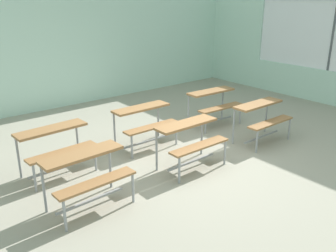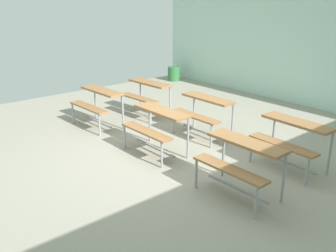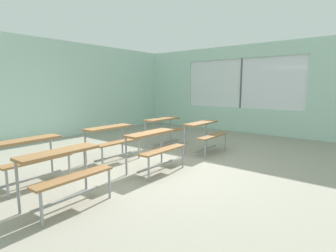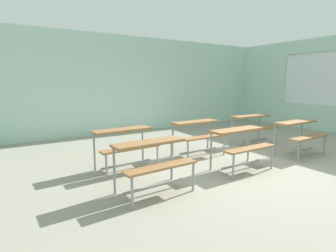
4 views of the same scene
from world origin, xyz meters
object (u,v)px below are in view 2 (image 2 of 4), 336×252
Objects in this scene: desk_bench_r0c2 at (241,156)px; desk_bench_r1c2 at (292,134)px; desk_bench_r0c0 at (98,99)px; desk_bench_r1c1 at (203,108)px; desk_bench_r1c0 at (146,91)px; desk_bench_r0c1 at (156,121)px; trash_bin at (174,74)px.

desk_bench_r0c2 is 1.22m from desk_bench_r1c2.
desk_bench_r0c0 and desk_bench_r0c2 have the same top height.
desk_bench_r1c1 is 0.98× the size of desk_bench_r1c2.
desk_bench_r1c0 is 3.55m from desk_bench_r1c2.
desk_bench_r1c1 is at bearing 92.68° from desk_bench_r0c1.
desk_bench_r0c1 and desk_bench_r1c2 have the same top height.
desk_bench_r1c0 is at bearing 84.44° from desk_bench_r0c0.
desk_bench_r0c2 is at bearing -34.09° from trash_bin.
desk_bench_r0c1 is at bearing -87.11° from desk_bench_r1c1.
desk_bench_r0c0 is 3.64m from desk_bench_r0c2.
desk_bench_r1c2 is (3.55, 0.06, 0.00)m from desk_bench_r1c0.
desk_bench_r0c1 is 0.98× the size of desk_bench_r1c0.
desk_bench_r0c0 is at bearing -60.54° from trash_bin.
desk_bench_r1c1 and desk_bench_r1c2 have the same top height.
desk_bench_r0c0 is at bearing -158.68° from desk_bench_r1c2.
desk_bench_r0c1 is at bearing -35.37° from desk_bench_r1c0.
desk_bench_r1c1 is at bearing -176.58° from desk_bench_r1c2.
desk_bench_r1c2 is (3.61, 1.23, 0.00)m from desk_bench_r0c0.
desk_bench_r1c1 is 1.83m from desk_bench_r1c2.
desk_bench_r0c0 is 1.00× the size of desk_bench_r1c2.
desk_bench_r1c0 is (-1.78, 1.13, 0.00)m from desk_bench_r0c1.
desk_bench_r0c2 is at bearing -20.93° from desk_bench_r1c0.
desk_bench_r0c1 is at bearing -1.36° from desk_bench_r0c0.
trash_bin is at bearing 157.32° from desk_bench_r1c2.
desk_bench_r1c2 is at bearing 33.65° from desk_bench_r0c1.
desk_bench_r0c2 is 3.75m from desk_bench_r1c0.
desk_bench_r0c2 and desk_bench_r1c2 have the same top height.
desk_bench_r1c2 is at bearing 0.65° from desk_bench_r1c1.
desk_bench_r0c1 and desk_bench_r1c1 have the same top height.
desk_bench_r0c2 is 1.00× the size of desk_bench_r1c1.
desk_bench_r1c0 is 1.00× the size of desk_bench_r1c2.
desk_bench_r0c2 is (3.64, 0.01, 0.00)m from desk_bench_r0c0.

